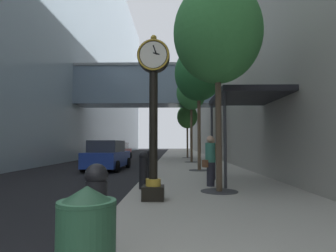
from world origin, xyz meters
TOP-DOWN VIEW (x-y plane):
  - ground_plane at (0.00, 27.00)m, footprint 110.00×110.00m
  - sidewalk_right at (2.64, 30.00)m, footprint 5.28×80.00m
  - building_block_left at (-12.02, 29.96)m, footprint 22.19×80.00m
  - building_block_right at (9.78, 30.00)m, footprint 9.00×80.00m
  - street_clock at (0.79, 5.83)m, footprint 0.84×0.55m
  - bollard_nearest at (0.35, 2.10)m, footprint 0.28×0.28m
  - bollard_third at (0.35, 7.55)m, footprint 0.28×0.28m
  - bollard_fourth at (0.35, 10.27)m, footprint 0.28×0.28m
  - bollard_fifth at (0.35, 13.00)m, footprint 0.28×0.28m
  - street_tree_near at (2.65, 7.10)m, footprint 2.70×2.70m
  - street_tree_mid_near at (2.65, 13.73)m, footprint 2.60×2.60m
  - street_tree_mid_far at (2.65, 20.35)m, footprint 2.29×2.29m
  - street_tree_far at (2.65, 26.97)m, footprint 2.05×2.05m
  - trash_bin at (0.54, 1.11)m, footprint 0.53×0.53m
  - pedestrian_walking at (2.53, 8.15)m, footprint 0.52×0.46m
  - pedestrian_by_clock at (2.83, 9.94)m, footprint 0.47×0.47m
  - storefront_awning at (4.04, 9.37)m, footprint 2.40×3.60m
  - car_blue_near at (-2.62, 15.33)m, footprint 2.20×4.52m
  - car_red_mid at (-4.11, 26.76)m, footprint 1.94×4.60m

SIDE VIEW (x-z plane):
  - ground_plane at x=0.00m, z-range 0.00..0.00m
  - sidewalk_right at x=2.64m, z-range 0.00..0.14m
  - trash_bin at x=0.54m, z-range 0.15..1.20m
  - bollard_nearest at x=0.35m, z-range 0.17..1.35m
  - bollard_third at x=0.35m, z-range 0.17..1.35m
  - bollard_fourth at x=0.35m, z-range 0.17..1.35m
  - bollard_fifth at x=0.35m, z-range 0.17..1.35m
  - car_red_mid at x=-4.11m, z-range -0.02..1.63m
  - car_blue_near at x=-2.62m, z-range -0.03..1.70m
  - pedestrian_by_clock at x=2.83m, z-range 0.19..1.84m
  - pedestrian_walking at x=2.53m, z-range 0.18..1.87m
  - street_clock at x=0.79m, z-range 0.34..4.61m
  - storefront_awning at x=4.04m, z-range 1.63..4.93m
  - street_tree_far at x=2.65m, z-range 1.56..6.84m
  - street_tree_near at x=2.65m, z-range 1.74..8.10m
  - street_tree_mid_near at x=2.65m, z-range 1.96..8.65m
  - street_tree_mid_far at x=2.65m, z-range 2.10..8.74m
  - building_block_right at x=9.78m, z-range 0.00..27.15m
  - building_block_left at x=-12.02m, z-range -0.06..28.19m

